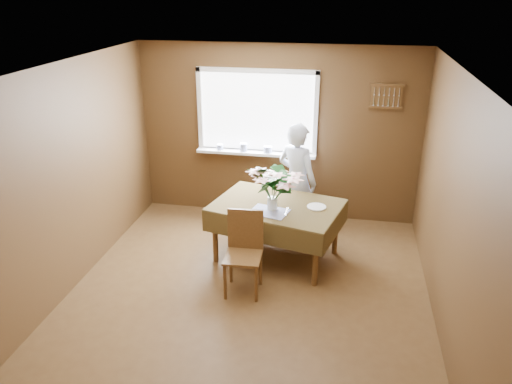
% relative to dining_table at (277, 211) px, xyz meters
% --- Properties ---
extents(floor, '(4.50, 4.50, 0.00)m').
position_rel_dining_table_xyz_m(floor, '(-0.19, -0.94, -0.65)').
color(floor, '#51361C').
rests_on(floor, ground).
extents(ceiling, '(4.50, 4.50, 0.00)m').
position_rel_dining_table_xyz_m(ceiling, '(-0.19, -0.94, 1.85)').
color(ceiling, white).
rests_on(ceiling, wall_back).
extents(wall_back, '(4.00, 0.00, 4.00)m').
position_rel_dining_table_xyz_m(wall_back, '(-0.19, 1.31, 0.60)').
color(wall_back, brown).
rests_on(wall_back, floor).
extents(wall_front, '(4.00, 0.00, 4.00)m').
position_rel_dining_table_xyz_m(wall_front, '(-0.19, -3.19, 0.60)').
color(wall_front, brown).
rests_on(wall_front, floor).
extents(wall_left, '(0.00, 4.50, 4.50)m').
position_rel_dining_table_xyz_m(wall_left, '(-2.19, -0.94, 0.60)').
color(wall_left, brown).
rests_on(wall_left, floor).
extents(wall_right, '(0.00, 4.50, 4.50)m').
position_rel_dining_table_xyz_m(wall_right, '(1.81, -0.94, 0.60)').
color(wall_right, brown).
rests_on(wall_right, floor).
extents(window_assembly, '(1.72, 0.20, 1.22)m').
position_rel_dining_table_xyz_m(window_assembly, '(-0.48, 1.26, 0.71)').
color(window_assembly, white).
rests_on(window_assembly, wall_back).
extents(spoon_rack, '(0.44, 0.05, 0.33)m').
position_rel_dining_table_xyz_m(spoon_rack, '(1.26, 1.28, 1.20)').
color(spoon_rack, brown).
rests_on(spoon_rack, wall_back).
extents(dining_table, '(1.73, 1.37, 0.75)m').
position_rel_dining_table_xyz_m(dining_table, '(0.00, 0.00, 0.00)').
color(dining_table, brown).
rests_on(dining_table, floor).
extents(chair_far, '(0.53, 0.53, 0.91)m').
position_rel_dining_table_xyz_m(chair_far, '(0.09, 0.81, -0.15)').
color(chair_far, brown).
rests_on(chair_far, floor).
extents(chair_near, '(0.42, 0.42, 0.94)m').
position_rel_dining_table_xyz_m(chair_near, '(-0.25, -0.75, -0.14)').
color(chair_near, brown).
rests_on(chair_near, floor).
extents(seated_woman, '(0.69, 0.61, 1.59)m').
position_rel_dining_table_xyz_m(seated_woman, '(0.17, 0.68, 0.15)').
color(seated_woman, white).
rests_on(seated_woman, floor).
extents(flower_bouquet, '(0.62, 0.62, 0.53)m').
position_rel_dining_table_xyz_m(flower_bouquet, '(-0.03, -0.15, 0.43)').
color(flower_bouquet, white).
rests_on(flower_bouquet, dining_table).
extents(side_plate, '(0.29, 0.29, 0.01)m').
position_rel_dining_table_xyz_m(side_plate, '(0.48, -0.00, 0.10)').
color(side_plate, white).
rests_on(side_plate, dining_table).
extents(table_knife, '(0.02, 0.22, 0.00)m').
position_rel_dining_table_xyz_m(table_knife, '(0.14, -0.19, 0.10)').
color(table_knife, silver).
rests_on(table_knife, dining_table).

